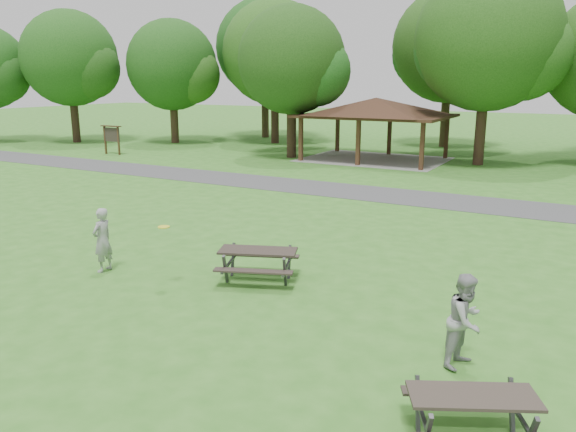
# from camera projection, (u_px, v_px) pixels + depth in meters

# --- Properties ---
(ground) EXTENTS (160.00, 160.00, 0.00)m
(ground) POSITION_uv_depth(u_px,v_px,m) (160.00, 306.00, 12.34)
(ground) COLOR #337421
(ground) RESTS_ON ground
(asphalt_path) EXTENTS (120.00, 3.20, 0.02)m
(asphalt_path) POSITION_uv_depth(u_px,v_px,m) (380.00, 194.00, 24.23)
(asphalt_path) COLOR #424244
(asphalt_path) RESTS_ON ground
(pavilion) EXTENTS (8.60, 7.01, 3.76)m
(pavilion) POSITION_uv_depth(u_px,v_px,m) (376.00, 109.00, 33.88)
(pavilion) COLOR #3C2415
(pavilion) RESTS_ON ground
(notice_board) EXTENTS (1.60, 0.30, 1.88)m
(notice_board) POSITION_uv_depth(u_px,v_px,m) (111.00, 134.00, 36.73)
(notice_board) COLOR #382414
(notice_board) RESTS_ON ground
(tree_row_a) EXTENTS (7.56, 7.20, 9.97)m
(tree_row_a) POSITION_uv_depth(u_px,v_px,m) (71.00, 61.00, 42.72)
(tree_row_a) COLOR black
(tree_row_a) RESTS_ON ground
(tree_row_b) EXTENTS (7.14, 6.80, 9.28)m
(tree_row_b) POSITION_uv_depth(u_px,v_px,m) (173.00, 68.00, 42.52)
(tree_row_b) COLOR #322016
(tree_row_b) RESTS_ON ground
(tree_row_c) EXTENTS (8.19, 7.80, 10.67)m
(tree_row_c) POSITION_uv_depth(u_px,v_px,m) (276.00, 56.00, 41.99)
(tree_row_c) COLOR black
(tree_row_c) RESTS_ON ground
(tree_row_d) EXTENTS (6.93, 6.60, 9.27)m
(tree_row_d) POSITION_uv_depth(u_px,v_px,m) (293.00, 63.00, 34.30)
(tree_row_d) COLOR black
(tree_row_d) RESTS_ON ground
(tree_row_e) EXTENTS (8.40, 8.00, 11.02)m
(tree_row_e) POSITION_uv_depth(u_px,v_px,m) (489.00, 43.00, 31.00)
(tree_row_e) COLOR black
(tree_row_e) RESTS_ON ground
(tree_deep_a) EXTENTS (8.40, 8.00, 11.38)m
(tree_deep_a) POSITION_uv_depth(u_px,v_px,m) (266.00, 50.00, 46.23)
(tree_deep_a) COLOR #322216
(tree_deep_a) RESTS_ON ground
(tree_deep_b) EXTENTS (8.40, 8.00, 11.13)m
(tree_deep_b) POSITION_uv_depth(u_px,v_px,m) (451.00, 49.00, 39.65)
(tree_deep_b) COLOR #312315
(tree_deep_b) RESTS_ON ground
(picnic_table_middle) EXTENTS (2.31, 2.09, 0.82)m
(picnic_table_middle) POSITION_uv_depth(u_px,v_px,m) (258.00, 257.00, 13.76)
(picnic_table_middle) COLOR #2A221E
(picnic_table_middle) RESTS_ON ground
(picnic_table_far) EXTENTS (2.16, 2.00, 0.75)m
(picnic_table_far) POSITION_uv_depth(u_px,v_px,m) (472.00, 406.00, 7.60)
(picnic_table_far) COLOR #2F2822
(picnic_table_far) RESTS_ON ground
(frisbee_in_flight) EXTENTS (0.30, 0.30, 0.02)m
(frisbee_in_flight) POSITION_uv_depth(u_px,v_px,m) (164.00, 227.00, 13.09)
(frisbee_in_flight) COLOR yellow
(frisbee_in_flight) RESTS_ON ground
(frisbee_thrower) EXTENTS (0.45, 0.64, 1.68)m
(frisbee_thrower) POSITION_uv_depth(u_px,v_px,m) (102.00, 240.00, 14.39)
(frisbee_thrower) COLOR #959597
(frisbee_thrower) RESTS_ON ground
(frisbee_catcher) EXTENTS (0.82, 0.95, 1.67)m
(frisbee_catcher) POSITION_uv_depth(u_px,v_px,m) (466.00, 320.00, 9.61)
(frisbee_catcher) COLOR #9C9C9E
(frisbee_catcher) RESTS_ON ground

